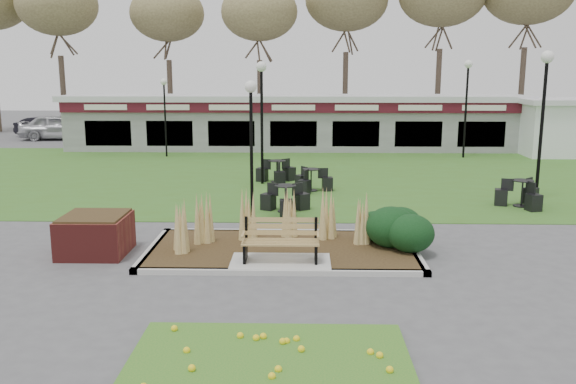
{
  "coord_description": "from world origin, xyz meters",
  "views": [
    {
      "loc": [
        0.48,
        -12.73,
        4.31
      ],
      "look_at": [
        0.12,
        2.0,
        1.31
      ],
      "focal_mm": 38.0,
      "sensor_mm": 36.0,
      "label": 1
    }
  ],
  "objects_px": {
    "park_bench": "(281,240)",
    "car_silver": "(59,127)",
    "brick_planter": "(95,234)",
    "lamp_post_mid_right": "(544,93)",
    "food_pavilion": "(294,122)",
    "lamp_post_far_left": "(164,100)",
    "bistro_set_a": "(277,175)",
    "bistro_set_b": "(311,184)",
    "lamp_post_mid_left": "(262,96)",
    "bistro_set_c": "(285,203)",
    "lamp_post_far_right": "(467,87)",
    "service_hut": "(564,127)",
    "car_black": "(45,127)",
    "bistro_set_d": "(522,198)",
    "lamp_post_near_left": "(251,120)"
  },
  "relations": [
    {
      "from": "bistro_set_b",
      "to": "car_black",
      "type": "bearing_deg",
      "value": 134.21
    },
    {
      "from": "bistro_set_b",
      "to": "service_hut",
      "type": "bearing_deg",
      "value": 36.63
    },
    {
      "from": "bistro_set_c",
      "to": "car_black",
      "type": "relative_size",
      "value": 0.4
    },
    {
      "from": "lamp_post_far_left",
      "to": "lamp_post_near_left",
      "type": "bearing_deg",
      "value": -67.82
    },
    {
      "from": "brick_planter",
      "to": "lamp_post_mid_right",
      "type": "height_order",
      "value": "lamp_post_mid_right"
    },
    {
      "from": "car_silver",
      "to": "lamp_post_far_right",
      "type": "bearing_deg",
      "value": -112.52
    },
    {
      "from": "bistro_set_d",
      "to": "car_black",
      "type": "xyz_separation_m",
      "value": [
        -23.35,
        19.53,
        0.33
      ]
    },
    {
      "from": "brick_planter",
      "to": "food_pavilion",
      "type": "distance_m",
      "value": 19.49
    },
    {
      "from": "lamp_post_mid_right",
      "to": "car_black",
      "type": "xyz_separation_m",
      "value": [
        -24.17,
        18.55,
        -2.91
      ]
    },
    {
      "from": "lamp_post_near_left",
      "to": "park_bench",
      "type": "bearing_deg",
      "value": -75.81
    },
    {
      "from": "lamp_post_mid_right",
      "to": "bistro_set_a",
      "type": "xyz_separation_m",
      "value": [
        -8.72,
        3.02,
        -3.24
      ]
    },
    {
      "from": "lamp_post_far_right",
      "to": "bistro_set_c",
      "type": "bearing_deg",
      "value": -125.62
    },
    {
      "from": "lamp_post_far_right",
      "to": "bistro_set_d",
      "type": "bearing_deg",
      "value": -94.99
    },
    {
      "from": "service_hut",
      "to": "lamp_post_near_left",
      "type": "relative_size",
      "value": 1.1
    },
    {
      "from": "bistro_set_c",
      "to": "bistro_set_a",
      "type": "bearing_deg",
      "value": 95.39
    },
    {
      "from": "lamp_post_far_left",
      "to": "car_silver",
      "type": "xyz_separation_m",
      "value": [
        -8.18,
        7.18,
        -2.0
      ]
    },
    {
      "from": "lamp_post_mid_right",
      "to": "bistro_set_b",
      "type": "xyz_separation_m",
      "value": [
        -7.43,
        1.35,
        -3.26
      ]
    },
    {
      "from": "park_bench",
      "to": "car_silver",
      "type": "distance_m",
      "value": 27.95
    },
    {
      "from": "food_pavilion",
      "to": "lamp_post_far_left",
      "type": "xyz_separation_m",
      "value": [
        -6.25,
        -2.96,
        1.31
      ]
    },
    {
      "from": "lamp_post_far_right",
      "to": "lamp_post_far_left",
      "type": "xyz_separation_m",
      "value": [
        -14.59,
        0.0,
        -0.64
      ]
    },
    {
      "from": "lamp_post_mid_left",
      "to": "bistro_set_b",
      "type": "xyz_separation_m",
      "value": [
        1.83,
        -1.35,
        -3.03
      ]
    },
    {
      "from": "lamp_post_far_right",
      "to": "bistro_set_a",
      "type": "xyz_separation_m",
      "value": [
        -8.84,
        -6.79,
        -3.12
      ]
    },
    {
      "from": "bistro_set_c",
      "to": "lamp_post_mid_left",
      "type": "bearing_deg",
      "value": 102.36
    },
    {
      "from": "bistro_set_a",
      "to": "bistro_set_b",
      "type": "distance_m",
      "value": 2.1
    },
    {
      "from": "food_pavilion",
      "to": "service_hut",
      "type": "xyz_separation_m",
      "value": [
        13.5,
        -1.96,
        -0.03
      ]
    },
    {
      "from": "park_bench",
      "to": "bistro_set_c",
      "type": "xyz_separation_m",
      "value": [
        -0.04,
        5.06,
        -0.29
      ]
    },
    {
      "from": "park_bench",
      "to": "lamp_post_mid_right",
      "type": "bearing_deg",
      "value": 40.21
    },
    {
      "from": "service_hut",
      "to": "lamp_post_far_right",
      "type": "relative_size",
      "value": 0.94
    },
    {
      "from": "park_bench",
      "to": "bistro_set_b",
      "type": "bearing_deg",
      "value": 84.61
    },
    {
      "from": "brick_planter",
      "to": "bistro_set_c",
      "type": "distance_m",
      "value": 6.13
    },
    {
      "from": "lamp_post_far_left",
      "to": "car_black",
      "type": "height_order",
      "value": "lamp_post_far_left"
    },
    {
      "from": "lamp_post_mid_right",
      "to": "lamp_post_far_right",
      "type": "bearing_deg",
      "value": 89.3
    },
    {
      "from": "service_hut",
      "to": "bistro_set_a",
      "type": "xyz_separation_m",
      "value": [
        -14.0,
        -7.79,
        -1.15
      ]
    },
    {
      "from": "lamp_post_mid_right",
      "to": "bistro_set_d",
      "type": "xyz_separation_m",
      "value": [
        -0.82,
        -0.98,
        -3.24
      ]
    },
    {
      "from": "bistro_set_d",
      "to": "car_silver",
      "type": "distance_m",
      "value": 28.27
    },
    {
      "from": "lamp_post_far_right",
      "to": "bistro_set_b",
      "type": "height_order",
      "value": "lamp_post_far_right"
    },
    {
      "from": "service_hut",
      "to": "car_black",
      "type": "distance_m",
      "value": 30.47
    },
    {
      "from": "service_hut",
      "to": "lamp_post_mid_left",
      "type": "bearing_deg",
      "value": -150.87
    },
    {
      "from": "bistro_set_c",
      "to": "lamp_post_near_left",
      "type": "bearing_deg",
      "value": -124.03
    },
    {
      "from": "bistro_set_b",
      "to": "car_silver",
      "type": "xyz_separation_m",
      "value": [
        -15.21,
        15.63,
        0.5
      ]
    },
    {
      "from": "lamp_post_near_left",
      "to": "car_silver",
      "type": "distance_m",
      "value": 24.39
    },
    {
      "from": "service_hut",
      "to": "car_silver",
      "type": "xyz_separation_m",
      "value": [
        -27.93,
        6.18,
        -0.67
      ]
    },
    {
      "from": "car_silver",
      "to": "lamp_post_far_left",
      "type": "bearing_deg",
      "value": -136.3
    },
    {
      "from": "bistro_set_b",
      "to": "car_silver",
      "type": "height_order",
      "value": "car_silver"
    },
    {
      "from": "lamp_post_mid_left",
      "to": "bistro_set_c",
      "type": "bearing_deg",
      "value": -77.64
    },
    {
      "from": "brick_planter",
      "to": "car_black",
      "type": "bearing_deg",
      "value": 115.03
    },
    {
      "from": "bistro_set_a",
      "to": "bistro_set_c",
      "type": "distance_m",
      "value": 4.93
    },
    {
      "from": "service_hut",
      "to": "lamp_post_mid_left",
      "type": "relative_size",
      "value": 0.97
    },
    {
      "from": "food_pavilion",
      "to": "car_black",
      "type": "distance_m",
      "value": 16.99
    },
    {
      "from": "park_bench",
      "to": "brick_planter",
      "type": "xyz_separation_m",
      "value": [
        -4.4,
        0.75,
        -0.11
      ]
    }
  ]
}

